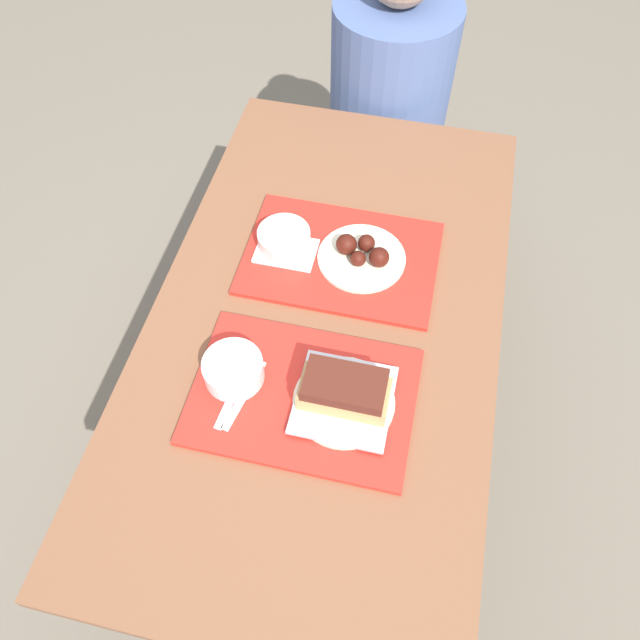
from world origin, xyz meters
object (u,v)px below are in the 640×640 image
Objects in this scene: tray_near at (302,395)px; brisket_sandwich_plate at (344,394)px; tray_far at (339,258)px; wings_plate_far at (362,254)px; bowl_coleslaw_far at (284,239)px; person_seated_across at (392,74)px; bowl_coleslaw_near at (233,369)px.

brisket_sandwich_plate reaches higher than tray_near.
tray_far is at bearing 103.28° from brisket_sandwich_plate.
tray_near is at bearing -97.67° from wings_plate_far.
tray_far is 0.14m from bowl_coleslaw_far.
bowl_coleslaw_far is 0.18× the size of person_seated_across.
tray_far is (-0.00, 0.38, 0.00)m from tray_near.
person_seated_across is (0.01, 0.77, -0.01)m from tray_far.
person_seated_across is at bearing 79.80° from bowl_coleslaw_far.
bowl_coleslaw_near is at bearing -111.50° from tray_far.
tray_far is 3.66× the size of bowl_coleslaw_far.
tray_near is 3.66× the size of bowl_coleslaw_far.
tray_near is 1.00× the size of tray_far.
brisket_sandwich_plate reaches higher than bowl_coleslaw_far.
tray_far is 0.77m from person_seated_across.
brisket_sandwich_plate is (0.23, -0.01, 0.01)m from bowl_coleslaw_near.
tray_far is 2.20× the size of brisket_sandwich_plate.
bowl_coleslaw_near is 0.60× the size of brisket_sandwich_plate.
wings_plate_far reaches higher than tray_far.
bowl_coleslaw_near is 0.18× the size of person_seated_across.
tray_far is 0.06m from wings_plate_far.
bowl_coleslaw_far is (-0.14, 0.38, 0.04)m from tray_near.
person_seated_across is (-0.05, 0.77, -0.04)m from wings_plate_far.
bowl_coleslaw_far is (-0.13, -0.00, 0.04)m from tray_far.
bowl_coleslaw_near is (-0.15, -0.37, 0.04)m from tray_far.
tray_far is 3.66× the size of bowl_coleslaw_near.
tray_far is at bearing 1.20° from bowl_coleslaw_far.
bowl_coleslaw_near is 1.15m from person_seated_across.
wings_plate_far is (0.20, 0.37, -0.01)m from bowl_coleslaw_near.
tray_near is at bearing -90.17° from person_seated_across.
person_seated_across is (0.00, 1.15, -0.01)m from tray_near.
tray_near is 3.66× the size of bowl_coleslaw_near.
person_seated_across reaches higher than brisket_sandwich_plate.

